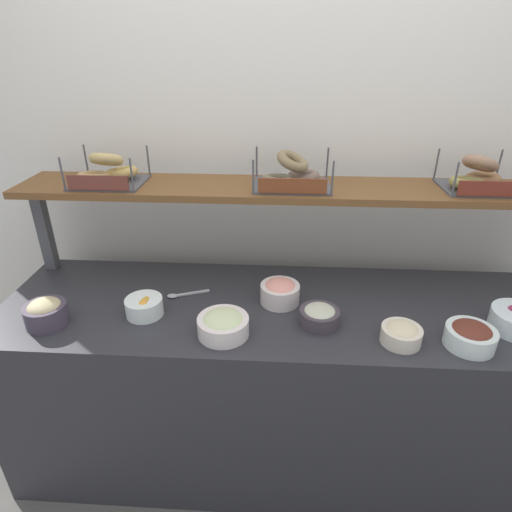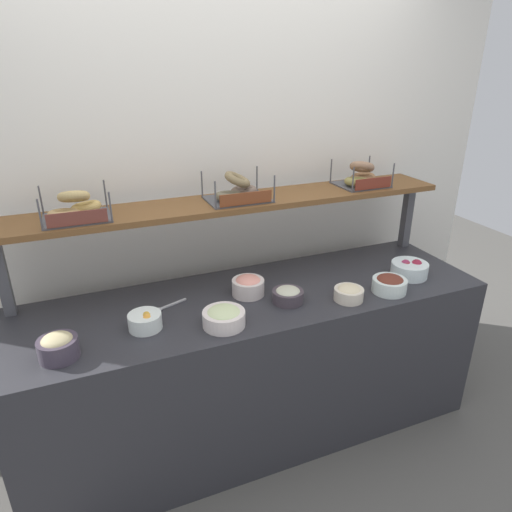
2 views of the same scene
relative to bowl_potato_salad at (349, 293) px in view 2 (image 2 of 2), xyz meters
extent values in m
plane|color=#595651|center=(-0.41, 0.21, -0.89)|extent=(8.00, 8.00, 0.00)
cube|color=white|center=(-0.41, 0.76, 0.31)|extent=(3.59, 0.06, 2.40)
cube|color=#2D2D33|center=(-0.41, 0.21, -0.46)|extent=(2.39, 0.70, 0.85)
cube|color=#4C4C51|center=(-1.54, 0.48, 0.16)|extent=(0.05, 0.05, 0.40)
cube|color=#4C4C51|center=(0.72, 0.48, 0.16)|extent=(0.05, 0.05, 0.40)
cube|color=brown|center=(-0.41, 0.48, 0.38)|extent=(2.35, 0.32, 0.03)
cylinder|color=beige|center=(0.00, 0.00, -0.01)|extent=(0.15, 0.15, 0.06)
ellipsoid|color=beige|center=(0.00, 0.00, 0.02)|extent=(0.11, 0.11, 0.04)
cylinder|color=#453C44|center=(-0.29, 0.10, -0.01)|extent=(0.15, 0.15, 0.06)
ellipsoid|color=beige|center=(-0.29, 0.10, 0.02)|extent=(0.12, 0.12, 0.04)
cylinder|color=white|center=(-0.98, 0.12, 0.00)|extent=(0.15, 0.15, 0.07)
sphere|color=gold|center=(-0.97, 0.12, 0.02)|extent=(0.03, 0.03, 0.03)
sphere|color=#F9A238|center=(-0.97, 0.09, 0.02)|extent=(0.04, 0.04, 0.04)
sphere|color=gold|center=(-0.97, 0.11, 0.02)|extent=(0.04, 0.04, 0.04)
cylinder|color=white|center=(0.46, 0.11, 0.00)|extent=(0.20, 0.20, 0.08)
sphere|color=#851D59|center=(0.44, 0.12, 0.03)|extent=(0.04, 0.04, 0.04)
sphere|color=#9C313F|center=(0.44, 0.11, 0.03)|extent=(0.04, 0.04, 0.04)
sphere|color=maroon|center=(0.49, 0.09, 0.03)|extent=(0.06, 0.06, 0.06)
sphere|color=#902C47|center=(0.44, 0.12, 0.03)|extent=(0.04, 0.04, 0.04)
sphere|color=#982F51|center=(0.44, 0.12, 0.03)|extent=(0.05, 0.05, 0.05)
cylinder|color=silver|center=(-0.44, 0.24, 0.00)|extent=(0.16, 0.16, 0.08)
ellipsoid|color=#F69B88|center=(-0.44, 0.24, 0.04)|extent=(0.13, 0.13, 0.06)
cylinder|color=#443B4A|center=(-1.34, 0.03, 0.00)|extent=(0.16, 0.16, 0.08)
ellipsoid|color=tan|center=(-1.34, 0.03, 0.04)|extent=(0.12, 0.12, 0.06)
cylinder|color=white|center=(0.24, -0.01, 0.00)|extent=(0.18, 0.18, 0.07)
ellipsoid|color=maroon|center=(0.24, -0.01, 0.03)|extent=(0.14, 0.14, 0.05)
cylinder|color=white|center=(-0.65, 0.01, 0.00)|extent=(0.19, 0.19, 0.07)
ellipsoid|color=beige|center=(-0.65, 0.01, 0.03)|extent=(0.15, 0.15, 0.05)
cube|color=#B7B7BC|center=(-0.82, 0.28, -0.03)|extent=(0.14, 0.06, 0.01)
ellipsoid|color=#B7B7BC|center=(-0.90, 0.25, -0.03)|extent=(0.04, 0.03, 0.01)
cube|color=#4C4C51|center=(-1.19, 0.47, 0.40)|extent=(0.30, 0.24, 0.01)
cylinder|color=#4C4C51|center=(-1.33, 0.35, 0.46)|extent=(0.01, 0.01, 0.14)
cylinder|color=#4C4C51|center=(-1.05, 0.35, 0.46)|extent=(0.01, 0.01, 0.14)
cylinder|color=#4C4C51|center=(-1.33, 0.58, 0.46)|extent=(0.01, 0.01, 0.14)
cylinder|color=#4C4C51|center=(-1.05, 0.58, 0.46)|extent=(0.01, 0.01, 0.14)
cube|color=brown|center=(-1.19, 0.35, 0.43)|extent=(0.25, 0.01, 0.06)
torus|color=tan|center=(-1.24, 0.44, 0.43)|extent=(0.17, 0.17, 0.06)
torus|color=tan|center=(-1.14, 0.51, 0.43)|extent=(0.20, 0.20, 0.06)
torus|color=tan|center=(-1.19, 0.47, 0.50)|extent=(0.15, 0.16, 0.09)
cube|color=#4C4C51|center=(-0.40, 0.48, 0.40)|extent=(0.32, 0.24, 0.01)
cylinder|color=#4C4C51|center=(-0.56, 0.36, 0.46)|extent=(0.01, 0.01, 0.14)
cylinder|color=#4C4C51|center=(-0.25, 0.36, 0.46)|extent=(0.01, 0.01, 0.14)
cylinder|color=#4C4C51|center=(-0.56, 0.59, 0.46)|extent=(0.01, 0.01, 0.14)
cylinder|color=#4C4C51|center=(-0.25, 0.59, 0.46)|extent=(0.01, 0.01, 0.14)
cube|color=brown|center=(-0.40, 0.36, 0.43)|extent=(0.27, 0.01, 0.06)
torus|color=#6C634D|center=(-0.46, 0.45, 0.43)|extent=(0.19, 0.19, 0.05)
torus|color=#776153|center=(-0.36, 0.51, 0.43)|extent=(0.19, 0.19, 0.05)
torus|color=olive|center=(-0.40, 0.48, 0.50)|extent=(0.18, 0.18, 0.10)
cube|color=#4C4C51|center=(0.36, 0.49, 0.40)|extent=(0.27, 0.24, 0.01)
cylinder|color=#4C4C51|center=(0.22, 0.37, 0.46)|extent=(0.01, 0.01, 0.14)
cylinder|color=#4C4C51|center=(0.49, 0.37, 0.46)|extent=(0.01, 0.01, 0.14)
cylinder|color=#4C4C51|center=(0.22, 0.60, 0.46)|extent=(0.01, 0.01, 0.14)
cylinder|color=#4C4C51|center=(0.49, 0.60, 0.46)|extent=(0.01, 0.01, 0.14)
cube|color=maroon|center=(0.36, 0.37, 0.43)|extent=(0.23, 0.01, 0.06)
torus|color=olive|center=(0.31, 0.46, 0.43)|extent=(0.19, 0.19, 0.05)
torus|color=#A17149|center=(0.40, 0.52, 0.43)|extent=(0.16, 0.16, 0.05)
torus|color=#9F7659|center=(0.36, 0.49, 0.50)|extent=(0.20, 0.20, 0.09)
camera|label=1|loc=(-0.45, -1.28, 0.94)|focal=29.96mm
camera|label=2|loc=(-1.19, -1.68, 1.06)|focal=32.08mm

